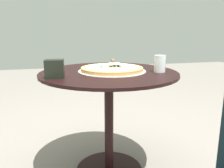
# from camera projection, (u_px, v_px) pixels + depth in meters

# --- Properties ---
(patio_table) EXTENTS (0.91, 0.91, 0.74)m
(patio_table) POSITION_uv_depth(u_px,v_px,m) (109.00, 99.00, 1.57)
(patio_table) COLOR black
(patio_table) RESTS_ON ground
(pizza_on_tray) EXTENTS (0.45, 0.45, 0.05)m
(pizza_on_tray) POSITION_uv_depth(u_px,v_px,m) (112.00, 69.00, 1.54)
(pizza_on_tray) COLOR silver
(pizza_on_tray) RESTS_ON patio_table
(pizza_server) EXTENTS (0.09, 0.21, 0.02)m
(pizza_server) POSITION_uv_depth(u_px,v_px,m) (114.00, 62.00, 1.59)
(pizza_server) COLOR silver
(pizza_server) RESTS_ON pizza_on_tray
(drinking_cup) EXTENTS (0.07, 0.07, 0.11)m
(drinking_cup) POSITION_uv_depth(u_px,v_px,m) (160.00, 64.00, 1.50)
(drinking_cup) COLOR silver
(drinking_cup) RESTS_ON patio_table
(napkin_dispenser) EXTENTS (0.11, 0.09, 0.11)m
(napkin_dispenser) POSITION_uv_depth(u_px,v_px,m) (55.00, 69.00, 1.31)
(napkin_dispenser) COLOR black
(napkin_dispenser) RESTS_ON patio_table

